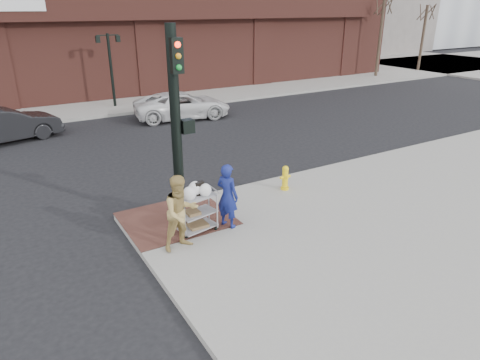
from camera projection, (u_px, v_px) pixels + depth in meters
ground at (211, 232)px, 11.23m from camera, size 220.00×220.00×0.00m
sidewalk_far at (175, 65)px, 42.59m from camera, size 65.00×36.00×0.15m
brick_curb_ramp at (176, 218)px, 11.60m from camera, size 2.80×2.40×0.01m
bare_tree_b at (428, 3)px, 36.86m from camera, size 1.80×1.80×6.70m
lamp_post at (110, 62)px, 23.91m from camera, size 1.32×0.22×4.00m
traffic_signal_pole at (177, 123)px, 10.55m from camera, size 0.61×0.51×5.00m
woman_blue at (227, 196)px, 10.90m from camera, size 0.63×0.74×1.72m
pedestrian_tan at (181, 213)px, 9.88m from camera, size 0.95×0.78×1.83m
sedan_dark at (4, 125)px, 18.41m from camera, size 4.82×2.63×1.51m
minivan_white at (182, 105)px, 22.42m from camera, size 5.33×3.13×1.39m
utility_cart at (197, 210)px, 10.74m from camera, size 1.03×0.70×1.32m
fire_hydrant at (285, 177)px, 13.32m from camera, size 0.37×0.26×0.78m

